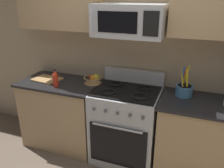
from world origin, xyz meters
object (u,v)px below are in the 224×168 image
Objects in this scene: microwave at (129,20)px; fruit_basket at (93,79)px; range_oven at (126,124)px; utensil_crock at (184,90)px; bottle_hot_sauce at (55,79)px; cutting_board at (47,79)px.

fruit_basket is at bearing 169.91° from microwave.
microwave is (-0.00, 0.03, 1.23)m from range_oven.
utensil_crock is at bearing 7.88° from microwave.
bottle_hot_sauce reaches higher than fruit_basket.
bottle_hot_sauce reaches higher than range_oven.
range_oven reaches higher than cutting_board.
utensil_crock is 1.45× the size of fruit_basket.
microwave reaches higher than utensil_crock.
microwave reaches higher than range_oven.
cutting_board is at bearing -176.30° from utensil_crock.
utensil_crock is 0.97× the size of cutting_board.
utensil_crock is 1.11m from fruit_basket.
microwave is at bearing 12.06° from bottle_hot_sauce.
utensil_crock reaches higher than range_oven.
fruit_basket is 0.46m from bottle_hot_sauce.
fruit_basket is 0.66× the size of cutting_board.
utensil_crock is 1.50m from bottle_hot_sauce.
fruit_basket is at bearing 10.26° from cutting_board.
utensil_crock is 1.53× the size of bottle_hot_sauce.
microwave is 3.25× the size of fruit_basket.
bottle_hot_sauce is (0.24, -0.16, 0.09)m from cutting_board.
range_oven is at bearing -169.68° from utensil_crock.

